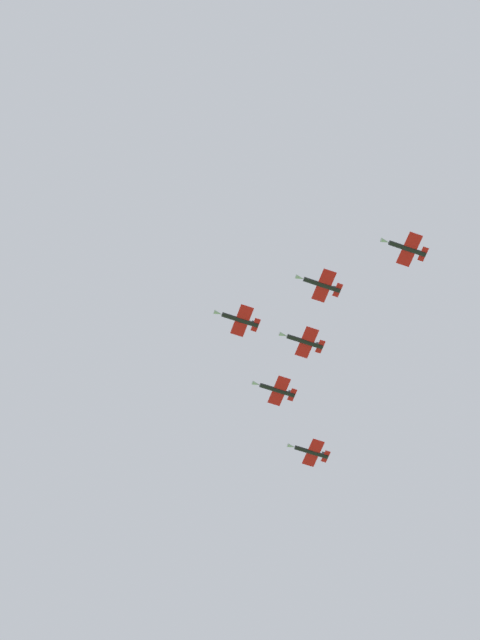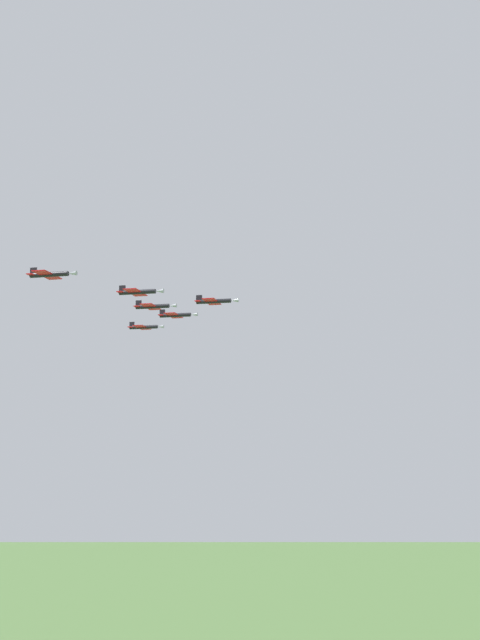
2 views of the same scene
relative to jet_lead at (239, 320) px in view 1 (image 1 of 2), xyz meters
name	(u,v)px [view 1 (image 1 of 2)]	position (x,y,z in m)	size (l,w,h in m)	color
jet_lead	(239,320)	(0.00, 0.00, 0.00)	(10.33, 8.92, 2.38)	black
jet_port_inner	(321,285)	(21.16, -2.85, -0.25)	(10.33, 8.92, 2.38)	black
jet_starboard_inner	(276,390)	(2.85, 21.16, -0.22)	(10.33, 8.92, 2.38)	black
jet_port_outer	(304,341)	(13.20, 10.07, -0.68)	(10.33, 8.92, 2.38)	black
jet_starboard_outer	(406,248)	(42.32, -5.69, -0.66)	(10.33, 8.92, 2.38)	black
jet_center_rear	(311,452)	(5.69, 42.32, 1.10)	(10.33, 8.92, 2.38)	black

